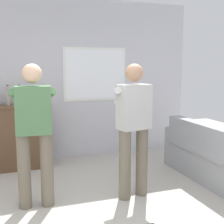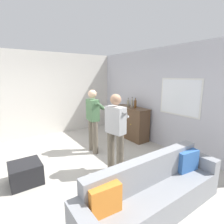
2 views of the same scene
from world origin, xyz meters
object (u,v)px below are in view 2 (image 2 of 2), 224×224
(bottle_wine_green, at_px, (135,104))
(bottle_spirits_clear, at_px, (128,103))
(ottoman, at_px, (26,173))
(person_standing_left, at_px, (93,118))
(bottle_liquor_amber, at_px, (132,103))
(sideboard_cabinet, at_px, (131,123))
(person_standing_right, at_px, (116,130))
(couch, at_px, (155,194))

(bottle_wine_green, bearing_deg, bottle_spirits_clear, 172.94)
(ottoman, distance_m, person_standing_left, 1.98)
(bottle_liquor_amber, bearing_deg, sideboard_cabinet, -124.48)
(person_standing_left, relative_size, person_standing_right, 1.00)
(sideboard_cabinet, bearing_deg, bottle_wine_green, 1.58)
(bottle_liquor_amber, height_order, bottle_spirits_clear, bottle_liquor_amber)
(bottle_liquor_amber, height_order, person_standing_right, person_standing_right)
(couch, distance_m, person_standing_left, 2.55)
(sideboard_cabinet, relative_size, bottle_spirits_clear, 4.79)
(bottle_liquor_amber, xyz_separation_m, bottle_spirits_clear, (-0.24, 0.04, -0.02))
(bottle_wine_green, height_order, ottoman, bottle_wine_green)
(bottle_wine_green, relative_size, person_standing_right, 0.19)
(bottle_spirits_clear, relative_size, person_standing_left, 0.16)
(person_standing_right, bearing_deg, bottle_wine_green, 127.06)
(bottle_spirits_clear, relative_size, person_standing_right, 0.16)
(sideboard_cabinet, bearing_deg, couch, -34.72)
(couch, bearing_deg, person_standing_right, 170.37)
(person_standing_left, bearing_deg, sideboard_cabinet, 99.18)
(bottle_spirits_clear, distance_m, ottoman, 3.62)
(sideboard_cabinet, xyz_separation_m, ottoman, (0.75, -3.30, -0.32))
(couch, bearing_deg, person_standing_left, 172.10)
(ottoman, height_order, person_standing_left, person_standing_left)
(sideboard_cabinet, bearing_deg, person_standing_left, -80.82)
(couch, height_order, person_standing_right, person_standing_right)
(bottle_liquor_amber, bearing_deg, bottle_spirits_clear, 170.55)
(bottle_spirits_clear, bearing_deg, couch, -33.35)
(bottle_wine_green, bearing_deg, person_standing_right, -52.94)
(sideboard_cabinet, distance_m, person_standing_right, 2.23)
(couch, relative_size, ottoman, 4.49)
(bottle_liquor_amber, xyz_separation_m, person_standing_left, (0.24, -1.55, -0.22))
(ottoman, xyz_separation_m, person_standing_right, (0.69, 1.64, 0.74))
(ottoman, bearing_deg, sideboard_cabinet, 102.77)
(couch, xyz_separation_m, bottle_liquor_amber, (-2.69, 1.89, 0.82))
(sideboard_cabinet, relative_size, bottle_liquor_amber, 4.04)
(bottle_wine_green, height_order, bottle_liquor_amber, bottle_liquor_amber)
(ottoman, bearing_deg, bottle_spirits_clear, 106.21)
(couch, xyz_separation_m, sideboard_cabinet, (-2.70, 1.87, 0.19))
(bottle_spirits_clear, bearing_deg, sideboard_cabinet, -13.71)
(bottle_wine_green, bearing_deg, couch, -36.67)
(ottoman, relative_size, person_standing_right, 0.33)
(person_standing_left, bearing_deg, bottle_liquor_amber, 98.70)
(bottle_wine_green, xyz_separation_m, ottoman, (0.57, -3.30, -0.96))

